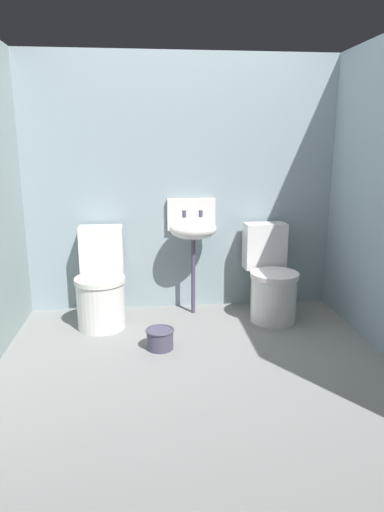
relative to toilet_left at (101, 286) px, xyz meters
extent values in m
cube|color=gray|center=(0.69, -0.88, -0.36)|extent=(3.08, 2.86, 0.08)
cube|color=#8B9DA4|center=(0.69, 0.40, 0.77)|extent=(3.08, 0.10, 2.19)
cylinder|color=white|center=(0.00, -0.09, -0.13)|extent=(0.39, 0.39, 0.38)
cylinder|color=silver|center=(0.00, -0.09, 0.08)|extent=(0.41, 0.41, 0.04)
cube|color=white|center=(0.00, 0.21, 0.26)|extent=(0.36, 0.19, 0.40)
cylinder|color=white|center=(1.42, -0.09, -0.13)|extent=(0.40, 0.40, 0.38)
cylinder|color=white|center=(1.42, -0.09, 0.08)|extent=(0.42, 0.42, 0.04)
cube|color=white|center=(1.41, 0.21, 0.26)|extent=(0.37, 0.20, 0.40)
cylinder|color=#484259|center=(0.77, 0.16, 0.01)|extent=(0.04, 0.04, 0.66)
ellipsoid|color=white|center=(0.77, 0.16, 0.43)|extent=(0.40, 0.32, 0.18)
cube|color=white|center=(0.77, 0.33, 0.53)|extent=(0.42, 0.04, 0.28)
cylinder|color=#484259|center=(0.70, 0.22, 0.55)|extent=(0.04, 0.04, 0.06)
cylinder|color=#484259|center=(0.84, 0.22, 0.55)|extent=(0.04, 0.04, 0.06)
cylinder|color=#484259|center=(0.46, -0.53, -0.25)|extent=(0.19, 0.19, 0.14)
torus|color=#434555|center=(0.46, -0.53, -0.18)|extent=(0.21, 0.21, 0.02)
camera|label=1|loc=(0.38, -3.61, 1.14)|focal=32.03mm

